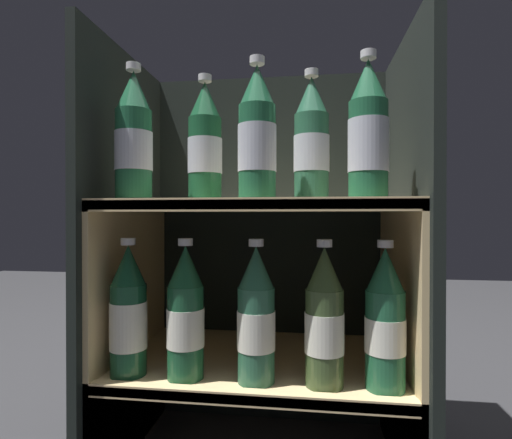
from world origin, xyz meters
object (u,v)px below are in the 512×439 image
at_px(bottle_lower_front_0, 128,315).
at_px(bottle_lower_front_4, 385,322).
at_px(bottle_upper_back_1, 311,143).
at_px(bottle_lower_front_1, 186,316).
at_px(bottle_lower_front_3, 324,321).
at_px(bottle_upper_front_1, 257,137).
at_px(bottle_upper_front_2, 368,135).
at_px(bottle_upper_back_0, 205,146).
at_px(bottle_upper_front_0, 134,140).
at_px(bottle_lower_front_2, 256,318).

bearing_deg(bottle_lower_front_0, bottle_lower_front_4, -0.00).
relative_size(bottle_upper_back_1, bottle_lower_front_1, 1.00).
height_order(bottle_lower_front_0, bottle_lower_front_1, same).
bearing_deg(bottle_lower_front_4, bottle_lower_front_3, 180.00).
xyz_separation_m(bottle_upper_front_1, bottle_lower_front_1, (-0.14, 0.00, -0.35)).
xyz_separation_m(bottle_upper_front_1, bottle_lower_front_0, (-0.26, 0.00, -0.35)).
relative_size(bottle_upper_front_1, bottle_lower_front_0, 1.00).
height_order(bottle_upper_front_2, bottle_lower_front_1, bottle_upper_front_2).
height_order(bottle_upper_back_0, bottle_upper_back_1, same).
xyz_separation_m(bottle_upper_front_1, bottle_upper_back_1, (0.10, 0.08, 0.00)).
bearing_deg(bottle_upper_front_1, bottle_lower_front_0, 180.00).
xyz_separation_m(bottle_lower_front_3, bottle_lower_front_4, (0.11, 0.00, 0.00)).
height_order(bottle_lower_front_1, bottle_lower_front_3, same).
distance_m(bottle_upper_front_0, bottle_lower_front_4, 0.60).
height_order(bottle_upper_front_1, bottle_lower_front_2, bottle_upper_front_1).
bearing_deg(bottle_lower_front_2, bottle_upper_back_0, 146.29).
distance_m(bottle_lower_front_1, bottle_lower_front_3, 0.27).
bearing_deg(bottle_lower_front_0, bottle_upper_front_0, -0.00).
relative_size(bottle_upper_back_0, bottle_lower_front_1, 1.00).
relative_size(bottle_upper_front_1, bottle_upper_back_1, 1.00).
relative_size(bottle_upper_back_1, bottle_lower_front_3, 1.00).
bearing_deg(bottle_lower_front_4, bottle_upper_back_0, 167.29).
relative_size(bottle_upper_back_0, bottle_upper_back_1, 1.00).
distance_m(bottle_upper_back_1, bottle_lower_front_1, 0.44).
bearing_deg(bottle_lower_front_1, bottle_lower_front_3, 0.00).
height_order(bottle_upper_front_0, bottle_lower_front_0, bottle_upper_front_0).
bearing_deg(bottle_upper_back_1, bottle_upper_back_0, 180.00).
distance_m(bottle_upper_front_0, bottle_lower_front_1, 0.37).
bearing_deg(bottle_lower_front_0, bottle_upper_back_0, 30.91).
bearing_deg(bottle_lower_front_0, bottle_upper_front_2, -0.00).
distance_m(bottle_upper_front_2, bottle_lower_front_3, 0.36).
xyz_separation_m(bottle_lower_front_1, bottle_lower_front_4, (0.38, 0.00, 0.00)).
bearing_deg(bottle_upper_back_1, bottle_upper_front_2, -38.33).
bearing_deg(bottle_upper_front_0, bottle_upper_back_1, 13.07).
xyz_separation_m(bottle_lower_front_0, bottle_lower_front_1, (0.12, -0.00, 0.00)).
distance_m(bottle_upper_back_0, bottle_lower_front_1, 0.36).
height_order(bottle_upper_front_1, bottle_upper_back_1, same).
bearing_deg(bottle_upper_back_1, bottle_lower_front_2, -142.17).
xyz_separation_m(bottle_upper_front_2, bottle_lower_front_3, (-0.08, 0.00, -0.35)).
xyz_separation_m(bottle_lower_front_0, bottle_lower_front_4, (0.50, -0.00, 0.00)).
distance_m(bottle_upper_front_0, bottle_upper_back_1, 0.36).
distance_m(bottle_upper_back_0, bottle_lower_front_3, 0.44).
bearing_deg(bottle_lower_front_2, bottle_lower_front_3, 0.00).
bearing_deg(bottle_upper_back_0, bottle_upper_front_1, -33.31).
distance_m(bottle_upper_back_1, bottle_lower_front_3, 0.36).
bearing_deg(bottle_upper_front_1, bottle_lower_front_4, 0.00).
bearing_deg(bottle_lower_front_3, bottle_upper_back_1, 106.36).
distance_m(bottle_lower_front_0, bottle_lower_front_4, 0.50).
height_order(bottle_upper_front_2, bottle_upper_back_1, same).
relative_size(bottle_upper_front_0, bottle_lower_front_1, 1.00).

